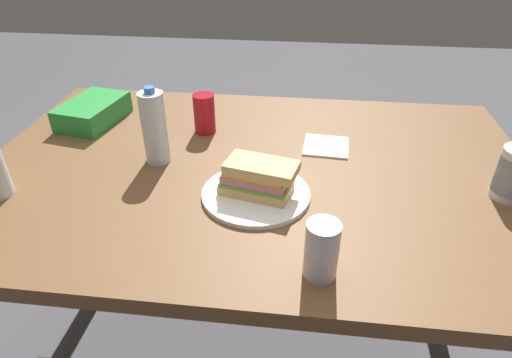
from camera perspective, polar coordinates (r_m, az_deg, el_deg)
name	(u,v)px	position (r m, az deg, el deg)	size (l,w,h in m)	color
ground_plane	(255,343)	(1.73, -0.07, -20.52)	(8.00, 8.00, 0.00)	#4C4C51
dining_table	(255,194)	(1.26, -0.10, -1.94)	(1.51, 1.00, 0.76)	brown
paper_plate	(256,194)	(1.08, 0.00, -1.96)	(0.27, 0.27, 0.01)	white
sandwich	(258,178)	(1.06, 0.23, 0.14)	(0.20, 0.13, 0.08)	#DBB26B
soda_can_red	(204,113)	(1.37, -6.72, 8.44)	(0.07, 0.07, 0.12)	maroon
chip_bag	(93,112)	(1.54, -20.41, 8.21)	(0.23, 0.15, 0.07)	#268C38
water_bottle_tall	(154,128)	(1.21, -13.11, 6.44)	(0.07, 0.07, 0.22)	silver
soda_can_silver	(322,250)	(0.85, 8.52, -9.10)	(0.07, 0.07, 0.12)	silver
paper_napkin	(326,146)	(1.32, 9.09, 4.24)	(0.13, 0.13, 0.01)	white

